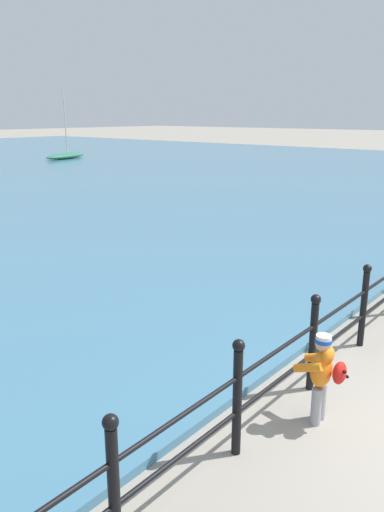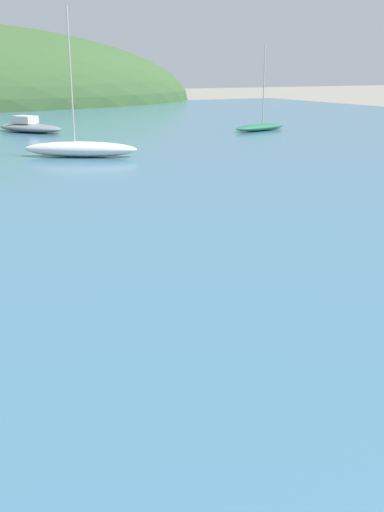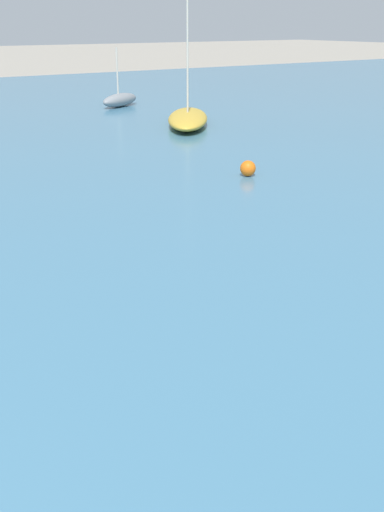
% 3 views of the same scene
% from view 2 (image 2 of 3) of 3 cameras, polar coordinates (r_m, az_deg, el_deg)
% --- Properties ---
extents(boat_blue_hull, '(4.07, 2.03, 4.70)m').
position_cam_2_polar(boat_blue_hull, '(35.81, 6.51, 12.14)').
color(boat_blue_hull, '#287551').
rests_on(boat_blue_hull, water).
extents(boat_far_left, '(4.58, 3.45, 5.77)m').
position_cam_2_polar(boat_far_left, '(25.31, -10.58, 10.02)').
color(boat_far_left, silver).
rests_on(boat_far_left, water).
extents(boat_red_dinghy, '(3.74, 4.58, 0.90)m').
position_cam_2_polar(boat_red_dinghy, '(35.91, -15.21, 11.78)').
color(boat_red_dinghy, gray).
rests_on(boat_red_dinghy, water).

